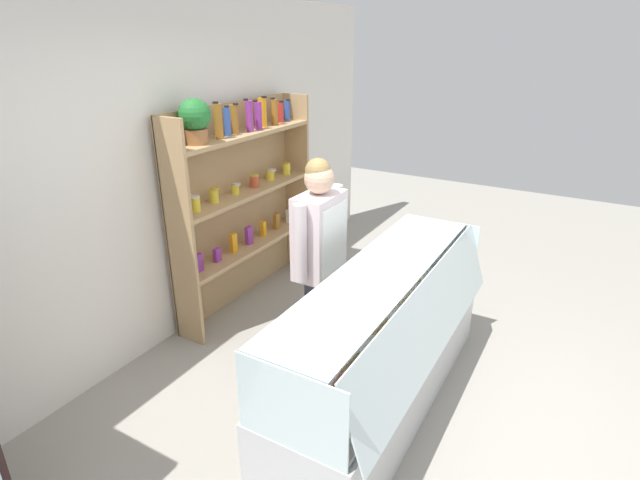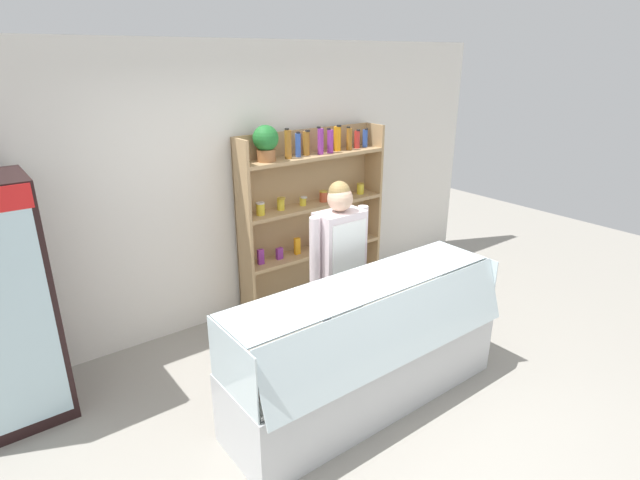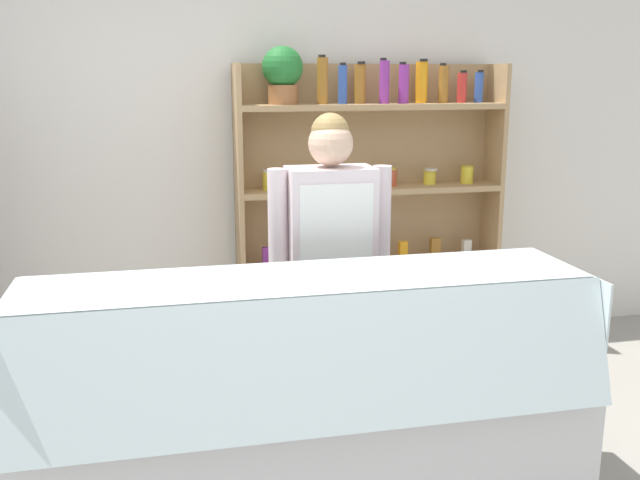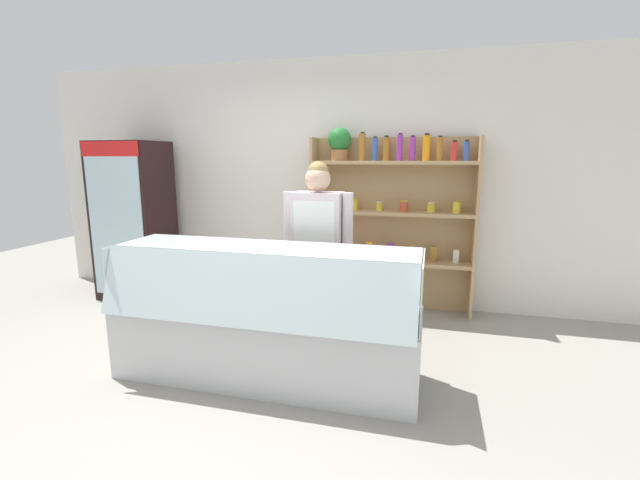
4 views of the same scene
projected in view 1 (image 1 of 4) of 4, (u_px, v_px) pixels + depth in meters
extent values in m
plane|color=gray|center=(387.00, 420.00, 3.33)|extent=(12.00, 12.00, 0.00)
cube|color=white|center=(145.00, 182.00, 3.76)|extent=(6.80, 0.10, 2.70)
cube|color=tan|center=(235.00, 206.00, 4.59)|extent=(1.70, 0.02, 1.85)
cube|color=tan|center=(181.00, 238.00, 3.85)|extent=(0.03, 0.28, 1.85)
cube|color=tan|center=(297.00, 186.00, 5.19)|extent=(0.03, 0.28, 1.85)
cube|color=tan|center=(250.00, 246.00, 4.66)|extent=(1.64, 0.28, 0.04)
cube|color=tan|center=(246.00, 192.00, 4.46)|extent=(1.64, 0.28, 0.04)
cube|color=tan|center=(243.00, 134.00, 4.27)|extent=(1.64, 0.28, 0.04)
cylinder|color=#996038|center=(196.00, 136.00, 3.79)|extent=(0.18, 0.18, 0.11)
sphere|color=#216F2D|center=(194.00, 115.00, 3.73)|extent=(0.25, 0.25, 0.25)
cylinder|color=#9E6623|center=(218.00, 121.00, 3.94)|extent=(0.07, 0.07, 0.27)
cylinder|color=black|center=(215.00, 102.00, 3.90)|extent=(0.04, 0.04, 0.02)
cylinder|color=#3356B2|center=(227.00, 122.00, 4.07)|extent=(0.06, 0.06, 0.23)
cylinder|color=black|center=(226.00, 106.00, 4.02)|extent=(0.04, 0.04, 0.02)
cylinder|color=#9E6623|center=(234.00, 119.00, 4.17)|extent=(0.07, 0.07, 0.24)
cylinder|color=black|center=(236.00, 104.00, 4.11)|extent=(0.05, 0.05, 0.02)
cylinder|color=purple|center=(249.00, 116.00, 4.25)|extent=(0.06, 0.06, 0.26)
cylinder|color=black|center=(246.00, 100.00, 4.21)|extent=(0.04, 0.04, 0.02)
cylinder|color=purple|center=(258.00, 116.00, 4.35)|extent=(0.06, 0.06, 0.23)
cylinder|color=black|center=(255.00, 101.00, 4.32)|extent=(0.04, 0.04, 0.02)
cylinder|color=orange|center=(262.00, 112.00, 4.48)|extent=(0.08, 0.08, 0.25)
cylinder|color=black|center=(264.00, 97.00, 4.42)|extent=(0.05, 0.05, 0.02)
cylinder|color=#9E6623|center=(275.00, 112.00, 4.57)|extent=(0.06, 0.06, 0.23)
cylinder|color=black|center=(273.00, 98.00, 4.53)|extent=(0.04, 0.04, 0.02)
cylinder|color=red|center=(280.00, 112.00, 4.71)|extent=(0.06, 0.06, 0.19)
cylinder|color=black|center=(281.00, 102.00, 4.66)|extent=(0.04, 0.04, 0.02)
cylinder|color=#3356B2|center=(287.00, 111.00, 4.80)|extent=(0.06, 0.06, 0.19)
cylinder|color=black|center=(288.00, 100.00, 4.75)|extent=(0.04, 0.04, 0.02)
cylinder|color=yellow|center=(195.00, 204.00, 3.92)|extent=(0.08, 0.08, 0.11)
cylinder|color=silver|center=(194.00, 197.00, 3.89)|extent=(0.09, 0.09, 0.01)
cylinder|color=yellow|center=(214.00, 195.00, 4.12)|extent=(0.08, 0.08, 0.12)
cylinder|color=gold|center=(215.00, 188.00, 4.09)|extent=(0.08, 0.08, 0.01)
cylinder|color=yellow|center=(235.00, 189.00, 4.35)|extent=(0.07, 0.07, 0.08)
cylinder|color=silver|center=(237.00, 184.00, 4.32)|extent=(0.07, 0.07, 0.01)
cylinder|color=#BF4C2D|center=(254.00, 182.00, 4.54)|extent=(0.08, 0.08, 0.11)
cylinder|color=gold|center=(254.00, 175.00, 4.52)|extent=(0.09, 0.09, 0.01)
cylinder|color=yellow|center=(270.00, 175.00, 4.77)|extent=(0.08, 0.08, 0.09)
cylinder|color=silver|center=(272.00, 170.00, 4.74)|extent=(0.08, 0.08, 0.01)
cylinder|color=yellow|center=(286.00, 169.00, 4.96)|extent=(0.08, 0.08, 0.11)
cylinder|color=gold|center=(286.00, 163.00, 4.93)|extent=(0.08, 0.08, 0.01)
cube|color=purple|center=(199.00, 263.00, 4.09)|extent=(0.06, 0.04, 0.16)
cube|color=purple|center=(217.00, 255.00, 4.27)|extent=(0.07, 0.05, 0.12)
cube|color=orange|center=(234.00, 243.00, 4.44)|extent=(0.06, 0.04, 0.18)
cube|color=purple|center=(249.00, 235.00, 4.62)|extent=(0.07, 0.04, 0.17)
cube|color=orange|center=(263.00, 229.00, 4.81)|extent=(0.06, 0.04, 0.15)
cube|color=#9E6623|center=(276.00, 221.00, 4.98)|extent=(0.07, 0.04, 0.16)
cube|color=silver|center=(289.00, 216.00, 5.17)|extent=(0.06, 0.04, 0.14)
cube|color=silver|center=(382.00, 370.00, 3.39)|extent=(2.26, 0.65, 0.55)
cube|color=white|center=(384.00, 333.00, 3.28)|extent=(2.20, 0.59, 0.03)
cube|color=silver|center=(432.00, 318.00, 3.06)|extent=(2.22, 0.16, 0.47)
cube|color=silver|center=(380.00, 272.00, 3.13)|extent=(2.22, 0.49, 0.01)
cube|color=silver|center=(290.00, 411.00, 2.30)|extent=(0.01, 0.61, 0.45)
cube|color=silver|center=(440.00, 246.00, 4.09)|extent=(0.01, 0.61, 0.45)
cube|color=tan|center=(306.00, 401.00, 2.61)|extent=(0.16, 0.12, 0.04)
cube|color=white|center=(339.00, 413.00, 2.52)|extent=(0.05, 0.03, 0.02)
cube|color=beige|center=(344.00, 357.00, 2.95)|extent=(0.16, 0.13, 0.06)
cube|color=white|center=(374.00, 368.00, 2.86)|extent=(0.05, 0.03, 0.02)
cube|color=tan|center=(374.00, 324.00, 3.30)|extent=(0.17, 0.14, 0.06)
cube|color=white|center=(401.00, 332.00, 3.21)|extent=(0.05, 0.03, 0.02)
cube|color=beige|center=(398.00, 297.00, 3.64)|extent=(0.16, 0.13, 0.04)
cube|color=white|center=(424.00, 304.00, 3.55)|extent=(0.05, 0.03, 0.02)
cube|color=beige|center=(418.00, 274.00, 3.98)|extent=(0.16, 0.12, 0.05)
cube|color=white|center=(442.00, 280.00, 3.89)|extent=(0.05, 0.03, 0.02)
cylinder|color=tan|center=(326.00, 418.00, 2.44)|extent=(0.17, 0.13, 0.13)
cylinder|color=#A35B4C|center=(347.00, 389.00, 2.61)|extent=(0.15, 0.17, 0.16)
cylinder|color=tan|center=(365.00, 369.00, 2.79)|extent=(0.21, 0.14, 0.12)
cylinder|color=white|center=(426.00, 283.00, 3.64)|extent=(0.07, 0.07, 0.23)
cylinder|color=white|center=(430.00, 281.00, 3.73)|extent=(0.07, 0.07, 0.18)
cylinder|color=#2D2D38|center=(313.00, 323.00, 3.76)|extent=(0.13, 0.13, 0.74)
cylinder|color=#2D2D38|center=(325.00, 312.00, 3.90)|extent=(0.13, 0.13, 0.74)
cube|color=silver|center=(319.00, 235.00, 3.57)|extent=(0.41, 0.24, 0.62)
cube|color=white|center=(334.00, 280.00, 3.64)|extent=(0.34, 0.01, 1.15)
cylinder|color=silver|center=(300.00, 243.00, 3.35)|extent=(0.09, 0.09, 0.55)
cylinder|color=silver|center=(336.00, 221.00, 3.76)|extent=(0.09, 0.09, 0.55)
sphere|color=#D8AD8E|center=(319.00, 179.00, 3.41)|extent=(0.21, 0.21, 0.21)
sphere|color=#997A47|center=(318.00, 171.00, 3.39)|extent=(0.18, 0.18, 0.18)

